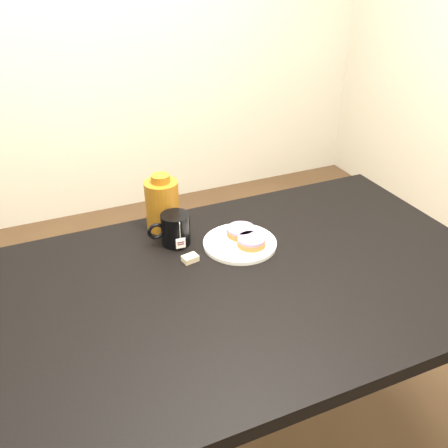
% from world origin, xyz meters
% --- Properties ---
extents(ground_plane, '(4.00, 4.00, 0.00)m').
position_xyz_m(ground_plane, '(0.00, 0.00, 0.00)').
color(ground_plane, brown).
extents(table, '(1.40, 0.90, 0.75)m').
position_xyz_m(table, '(0.00, 0.00, 0.67)').
color(table, black).
rests_on(table, ground_plane).
extents(plate, '(0.23, 0.23, 0.02)m').
position_xyz_m(plate, '(0.02, 0.16, 0.76)').
color(plate, white).
rests_on(plate, table).
extents(bagel_back, '(0.09, 0.09, 0.03)m').
position_xyz_m(bagel_back, '(0.04, 0.20, 0.78)').
color(bagel_back, brown).
rests_on(bagel_back, plate).
extents(bagel_front, '(0.13, 0.13, 0.03)m').
position_xyz_m(bagel_front, '(0.05, 0.13, 0.78)').
color(bagel_front, brown).
rests_on(bagel_front, plate).
extents(mug, '(0.14, 0.10, 0.10)m').
position_xyz_m(mug, '(-0.16, 0.26, 0.80)').
color(mug, black).
rests_on(mug, table).
extents(teabag_pouch, '(0.05, 0.04, 0.02)m').
position_xyz_m(teabag_pouch, '(-0.15, 0.14, 0.76)').
color(teabag_pouch, '#C6B793').
rests_on(teabag_pouch, table).
extents(bagel_package, '(0.11, 0.11, 0.19)m').
position_xyz_m(bagel_package, '(-0.16, 0.37, 0.84)').
color(bagel_package, '#64380D').
rests_on(bagel_package, table).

